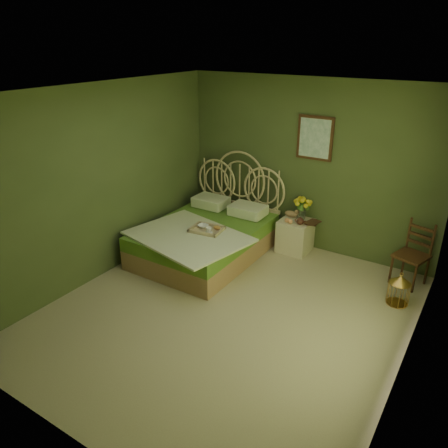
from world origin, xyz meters
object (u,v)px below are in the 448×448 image
Objects in this scene: nightstand at (296,230)px; chair at (413,249)px; birdcage at (399,290)px; bed at (207,236)px.

chair is at bearing -0.77° from nightstand.
birdcage is at bearing -21.68° from nightstand.
birdcage is at bearing 3.77° from bed.
bed is at bearing -176.23° from birdcage.
chair is at bearing 90.00° from birdcage.
bed is 2.42× the size of nightstand.
nightstand is (1.09, 0.86, 0.04)m from bed.
chair is 0.72m from birdcage.
bed is 2.81m from birdcage.
nightstand reaches higher than chair.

